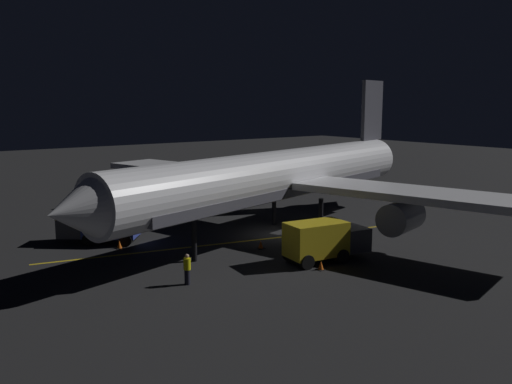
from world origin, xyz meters
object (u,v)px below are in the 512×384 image
object	(u,v)px
baggage_truck	(103,226)
catering_truck	(324,241)
traffic_cone_near_left	(261,245)
traffic_cone_near_right	(321,266)
traffic_cone_under_wing	(119,245)
airliner	(282,177)
ground_crew_worker	(187,269)

from	to	relation	value
baggage_truck	catering_truck	distance (m)	15.95
traffic_cone_near_left	traffic_cone_near_right	world-z (taller)	same
catering_truck	traffic_cone_near_left	size ratio (longest dim) A/B	10.53
catering_truck	traffic_cone_under_wing	world-z (taller)	catering_truck
airliner	traffic_cone_near_left	world-z (taller)	airliner
airliner	baggage_truck	distance (m)	13.66
baggage_truck	traffic_cone_under_wing	size ratio (longest dim) A/B	10.13
baggage_truck	traffic_cone_near_right	xyz separation A→B (m)	(-14.07, -8.11, -0.96)
ground_crew_worker	traffic_cone_under_wing	world-z (taller)	ground_crew_worker
catering_truck	traffic_cone_near_right	bearing A→B (deg)	132.12
catering_truck	airliner	bearing A→B (deg)	-19.57
ground_crew_worker	traffic_cone_under_wing	bearing A→B (deg)	0.29
traffic_cone_under_wing	traffic_cone_near_right	bearing A→B (deg)	-146.48
baggage_truck	ground_crew_worker	world-z (taller)	baggage_truck
traffic_cone_under_wing	catering_truck	bearing A→B (deg)	-138.89
traffic_cone_near_right	catering_truck	bearing A→B (deg)	-47.88
airliner	catering_truck	size ratio (longest dim) A/B	6.63
baggage_truck	catering_truck	xyz separation A→B (m)	(-12.81, -9.50, 0.08)
ground_crew_worker	traffic_cone_near_left	size ratio (longest dim) A/B	3.16
airliner	traffic_cone_near_left	size ratio (longest dim) A/B	69.83
traffic_cone_near_left	traffic_cone_near_right	distance (m)	6.02
airliner	catering_truck	xyz separation A→B (m)	(-7.30, 2.60, -3.07)
catering_truck	traffic_cone_under_wing	bearing A→B (deg)	41.11
ground_crew_worker	traffic_cone_near_left	bearing A→B (deg)	-65.34
catering_truck	traffic_cone_under_wing	xyz separation A→B (m)	(10.56, 9.22, -1.04)
catering_truck	traffic_cone_near_left	bearing A→B (deg)	16.20
baggage_truck	catering_truck	world-z (taller)	catering_truck
airliner	ground_crew_worker	size ratio (longest dim) A/B	22.07
baggage_truck	ground_crew_worker	size ratio (longest dim) A/B	3.20
catering_truck	traffic_cone_near_right	xyz separation A→B (m)	(-1.26, 1.39, -1.04)
catering_truck	traffic_cone_near_right	size ratio (longest dim) A/B	10.53
airliner	traffic_cone_near_left	bearing A→B (deg)	122.57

